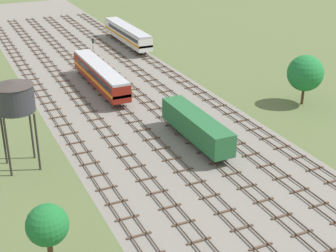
% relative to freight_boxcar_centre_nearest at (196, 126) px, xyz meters
% --- Properties ---
extents(ground_plane, '(480.00, 480.00, 0.00)m').
position_rel_freight_boxcar_centre_nearest_xyz_m(ground_plane, '(-2.26, 18.98, -2.45)').
color(ground_plane, '#5B6B3D').
extents(ballast_bed, '(26.55, 176.00, 0.01)m').
position_rel_freight_boxcar_centre_nearest_xyz_m(ballast_bed, '(-2.26, 18.98, -2.45)').
color(ballast_bed, gray).
rests_on(ballast_bed, ground).
extents(track_far_left, '(2.40, 126.00, 0.29)m').
position_rel_freight_boxcar_centre_nearest_xyz_m(track_far_left, '(-13.54, 19.98, -2.31)').
color(track_far_left, '#47382D').
rests_on(track_far_left, ground).
extents(track_left, '(2.40, 126.00, 0.29)m').
position_rel_freight_boxcar_centre_nearest_xyz_m(track_left, '(-9.03, 19.98, -2.31)').
color(track_left, '#47382D').
rests_on(track_left, ground).
extents(track_centre_left, '(2.40, 126.00, 0.29)m').
position_rel_freight_boxcar_centre_nearest_xyz_m(track_centre_left, '(-4.52, 19.98, -2.31)').
color(track_centre_left, '#47382D').
rests_on(track_centre_left, ground).
extents(track_centre, '(2.40, 126.00, 0.29)m').
position_rel_freight_boxcar_centre_nearest_xyz_m(track_centre, '(-0.01, 19.98, -2.31)').
color(track_centre, '#47382D').
rests_on(track_centre, ground).
extents(track_centre_right, '(2.40, 126.00, 0.29)m').
position_rel_freight_boxcar_centre_nearest_xyz_m(track_centre_right, '(4.50, 19.98, -2.31)').
color(track_centre_right, '#47382D').
rests_on(track_centre_right, ground).
extents(track_right, '(2.40, 126.00, 0.29)m').
position_rel_freight_boxcar_centre_nearest_xyz_m(track_right, '(9.02, 19.98, -2.31)').
color(track_right, '#47382D').
rests_on(track_right, ground).
extents(freight_boxcar_centre_nearest, '(2.87, 14.00, 3.60)m').
position_rel_freight_boxcar_centre_nearest_xyz_m(freight_boxcar_centre_nearest, '(0.00, 0.00, 0.00)').
color(freight_boxcar_centre_nearest, '#286638').
rests_on(freight_boxcar_centre_nearest, ground).
extents(diesel_railcar_centre_left_near, '(2.96, 20.50, 3.80)m').
position_rel_freight_boxcar_centre_nearest_xyz_m(diesel_railcar_centre_left_near, '(-4.52, 23.86, 0.15)').
color(diesel_railcar_centre_left_near, maroon).
rests_on(diesel_railcar_centre_left_near, ground).
extents(diesel_railcar_right_mid, '(2.96, 20.50, 3.80)m').
position_rel_freight_boxcar_centre_nearest_xyz_m(diesel_railcar_right_mid, '(9.02, 47.23, 0.15)').
color(diesel_railcar_right_mid, white).
rests_on(diesel_railcar_right_mid, ground).
extents(water_tower, '(4.41, 4.41, 10.25)m').
position_rel_freight_boxcar_centre_nearest_xyz_m(water_tower, '(-20.53, 3.19, 5.98)').
color(water_tower, '#2D2826').
rests_on(water_tower, ground).
extents(signal_post_nearest, '(0.28, 0.47, 5.80)m').
position_rel_freight_boxcar_centre_nearest_xyz_m(signal_post_nearest, '(-2.26, 34.38, 1.21)').
color(signal_post_nearest, gray).
rests_on(signal_post_nearest, ground).
extents(lineside_tree_0, '(3.30, 3.30, 6.87)m').
position_rel_freight_boxcar_centre_nearest_xyz_m(lineside_tree_0, '(-21.85, -16.86, 2.70)').
color(lineside_tree_0, '#4C331E').
rests_on(lineside_tree_0, ground).
extents(lineside_tree_1, '(5.30, 5.30, 7.47)m').
position_rel_freight_boxcar_centre_nearest_xyz_m(lineside_tree_1, '(20.66, 5.16, 2.36)').
color(lineside_tree_1, '#4C331E').
rests_on(lineside_tree_1, ground).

